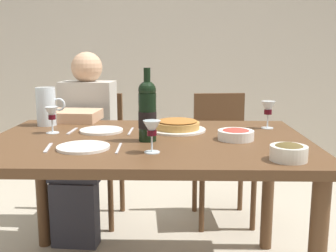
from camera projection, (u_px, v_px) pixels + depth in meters
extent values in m
cube|color=beige|center=(165.00, 28.00, 4.24)|extent=(8.00, 0.10, 2.80)
cube|color=brown|center=(148.00, 143.00, 1.90)|extent=(1.50, 1.00, 0.04)
cylinder|color=brown|center=(42.00, 188.00, 2.40)|extent=(0.07, 0.07, 0.72)
cylinder|color=brown|center=(268.00, 190.00, 2.37)|extent=(0.07, 0.07, 0.72)
cylinder|color=black|center=(148.00, 117.00, 1.83)|extent=(0.08, 0.08, 0.22)
sphere|color=black|center=(148.00, 90.00, 1.81)|extent=(0.08, 0.08, 0.08)
cylinder|color=black|center=(148.00, 78.00, 1.80)|extent=(0.03, 0.03, 0.09)
cylinder|color=black|center=(148.00, 120.00, 1.83)|extent=(0.08, 0.08, 0.08)
cylinder|color=silver|center=(46.00, 106.00, 2.22)|extent=(0.11, 0.11, 0.21)
cylinder|color=silver|center=(47.00, 113.00, 2.22)|extent=(0.10, 0.10, 0.13)
torus|color=silver|center=(59.00, 105.00, 2.21)|extent=(0.07, 0.01, 0.07)
cylinder|color=white|center=(177.00, 130.00, 2.08)|extent=(0.29, 0.29, 0.01)
cylinder|color=#C18E47|center=(177.00, 125.00, 2.08)|extent=(0.23, 0.23, 0.03)
ellipsoid|color=#9E6028|center=(177.00, 121.00, 2.07)|extent=(0.21, 0.21, 0.02)
cylinder|color=white|center=(236.00, 135.00, 1.87)|extent=(0.17, 0.17, 0.04)
ellipsoid|color=#B2382D|center=(236.00, 132.00, 1.87)|extent=(0.14, 0.14, 0.03)
cylinder|color=silver|center=(289.00, 153.00, 1.51)|extent=(0.14, 0.14, 0.06)
ellipsoid|color=brown|center=(289.00, 148.00, 1.51)|extent=(0.12, 0.12, 0.04)
cylinder|color=silver|center=(152.00, 152.00, 1.64)|extent=(0.06, 0.06, 0.00)
cylinder|color=silver|center=(152.00, 144.00, 1.63)|extent=(0.01, 0.01, 0.06)
cone|color=silver|center=(152.00, 128.00, 1.62)|extent=(0.07, 0.07, 0.06)
cylinder|color=#470A14|center=(152.00, 133.00, 1.62)|extent=(0.04, 0.04, 0.02)
cylinder|color=silver|center=(267.00, 128.00, 2.14)|extent=(0.06, 0.06, 0.00)
cylinder|color=silver|center=(268.00, 121.00, 2.14)|extent=(0.01, 0.01, 0.07)
cone|color=silver|center=(268.00, 108.00, 2.12)|extent=(0.07, 0.07, 0.07)
cylinder|color=#470A14|center=(268.00, 112.00, 2.13)|extent=(0.04, 0.04, 0.03)
cylinder|color=silver|center=(53.00, 133.00, 2.02)|extent=(0.06, 0.06, 0.00)
cylinder|color=silver|center=(52.00, 126.00, 2.01)|extent=(0.01, 0.01, 0.06)
cone|color=silver|center=(52.00, 113.00, 2.00)|extent=(0.07, 0.07, 0.07)
cylinder|color=#470A14|center=(52.00, 117.00, 2.00)|extent=(0.04, 0.04, 0.02)
cylinder|color=white|center=(83.00, 147.00, 1.70)|extent=(0.22, 0.22, 0.01)
cylinder|color=white|center=(101.00, 130.00, 2.06)|extent=(0.22, 0.22, 0.01)
cube|color=silver|center=(48.00, 148.00, 1.71)|extent=(0.04, 0.16, 0.00)
cube|color=silver|center=(119.00, 148.00, 1.70)|extent=(0.02, 0.18, 0.00)
cube|color=silver|center=(131.00, 131.00, 2.06)|extent=(0.01, 0.18, 0.00)
cube|color=silver|center=(72.00, 131.00, 2.06)|extent=(0.02, 0.16, 0.00)
cube|color=brown|center=(91.00, 156.00, 2.75)|extent=(0.43, 0.43, 0.02)
cube|color=brown|center=(98.00, 121.00, 2.89)|extent=(0.36, 0.06, 0.40)
cylinder|color=brown|center=(60.00, 197.00, 2.64)|extent=(0.04, 0.04, 0.45)
cylinder|color=brown|center=(111.00, 198.00, 2.61)|extent=(0.04, 0.04, 0.45)
cylinder|color=brown|center=(77.00, 180.00, 2.98)|extent=(0.04, 0.04, 0.45)
cylinder|color=brown|center=(122.00, 182.00, 2.94)|extent=(0.04, 0.04, 0.45)
cube|color=#B7B2A8|center=(89.00, 119.00, 2.66)|extent=(0.35, 0.23, 0.50)
sphere|color=tan|center=(87.00, 67.00, 2.60)|extent=(0.20, 0.20, 0.20)
cube|color=#33333D|center=(81.00, 164.00, 2.52)|extent=(0.34, 0.40, 0.14)
cube|color=#33333D|center=(75.00, 214.00, 2.43)|extent=(0.28, 0.14, 0.40)
cube|color=tan|center=(74.00, 116.00, 2.37)|extent=(0.31, 0.26, 0.06)
cube|color=brown|center=(223.00, 156.00, 2.74)|extent=(0.44, 0.44, 0.02)
cube|color=brown|center=(219.00, 121.00, 2.88)|extent=(0.36, 0.06, 0.40)
cylinder|color=brown|center=(202.00, 199.00, 2.61)|extent=(0.04, 0.04, 0.45)
cylinder|color=brown|center=(253.00, 197.00, 2.63)|extent=(0.04, 0.04, 0.45)
cylinder|color=brown|center=(195.00, 182.00, 2.94)|extent=(0.04, 0.04, 0.45)
cylinder|color=brown|center=(241.00, 181.00, 2.96)|extent=(0.04, 0.04, 0.45)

